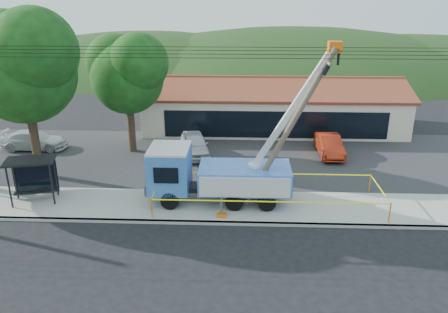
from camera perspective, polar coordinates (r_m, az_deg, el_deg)
ground at (r=21.40m, az=-1.41°, el=-11.58°), size 120.00×120.00×0.00m
curb at (r=23.16m, az=-1.07°, el=-8.67°), size 60.00×0.25×0.15m
sidewalk at (r=24.84m, az=-0.81°, el=-6.53°), size 60.00×4.00×0.15m
parking_lot at (r=32.17m, az=-0.02°, el=-0.09°), size 60.00×12.00×0.10m
strip_mall at (r=39.32m, az=6.35°, el=6.42°), size 22.50×8.53×4.67m
tree_west_near at (r=29.52m, az=-24.84°, el=11.19°), size 7.56×6.72×10.80m
tree_lot at (r=32.58m, az=-12.57°, el=10.92°), size 6.30×5.60×8.94m
hill_west at (r=75.73m, az=-10.24°, el=11.55°), size 78.40×56.00×28.00m
hill_center at (r=74.48m, az=9.30°, el=11.45°), size 89.60×64.00×32.00m
hill_east at (r=79.35m, az=24.03°, el=10.53°), size 72.80×52.00×26.00m
utility_truck at (r=24.68m, az=-1.19°, el=-2.16°), size 10.20×4.29×8.98m
leaning_pole at (r=23.29m, az=8.88°, el=4.31°), size 4.61×1.79×8.86m
bus_shelter at (r=26.95m, az=-23.78°, el=-1.60°), size 2.95×2.19×2.56m
caution_tape at (r=24.72m, az=5.73°, el=-4.44°), size 12.51×3.85×1.11m
car_silver at (r=32.68m, az=-3.84°, el=0.10°), size 2.87×5.05×1.62m
car_red at (r=33.50m, az=13.45°, el=0.09°), size 1.68×4.53×1.48m
car_white at (r=36.82m, az=-23.37°, el=0.78°), size 4.95×2.06×1.43m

